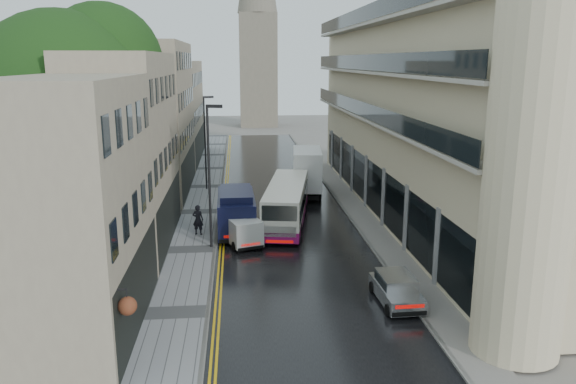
{
  "coord_description": "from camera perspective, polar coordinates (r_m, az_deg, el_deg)",
  "views": [
    {
      "loc": [
        -3.12,
        -11.76,
        10.7
      ],
      "look_at": [
        -0.42,
        18.0,
        3.66
      ],
      "focal_mm": 35.0,
      "sensor_mm": 36.0,
      "label": 1
    }
  ],
  "objects": [
    {
      "name": "left_sidewalk",
      "position": [
        40.77,
        -8.85,
        -2.04
      ],
      "size": [
        2.7,
        85.0,
        0.12
      ],
      "primitive_type": "cube",
      "color": "gray",
      "rests_on": "ground"
    },
    {
      "name": "white_lorry",
      "position": [
        43.76,
        0.67,
        1.67
      ],
      "size": [
        2.9,
        7.42,
        3.8
      ],
      "primitive_type": null,
      "rotation": [
        0.0,
        0.0,
        -0.1
      ],
      "color": "white",
      "rests_on": "road"
    },
    {
      "name": "pedestrian",
      "position": [
        35.21,
        -9.13,
        -2.8
      ],
      "size": [
        0.8,
        0.64,
        1.89
      ],
      "primitive_type": "imported",
      "rotation": [
        0.0,
        0.0,
        2.83
      ],
      "color": "black",
      "rests_on": "left_sidewalk"
    },
    {
      "name": "tree_near",
      "position": [
        33.33,
        -21.62,
        5.86
      ],
      "size": [
        10.56,
        10.56,
        13.89
      ],
      "primitive_type": null,
      "color": "black",
      "rests_on": "ground"
    },
    {
      "name": "lamp_post_near",
      "position": [
        32.05,
        -8.01,
        1.43
      ],
      "size": [
        0.94,
        0.44,
        8.17
      ],
      "primitive_type": null,
      "rotation": [
        0.0,
        0.0,
        -0.27
      ],
      "color": "black",
      "rests_on": "left_sidewalk"
    },
    {
      "name": "cream_bus",
      "position": [
        34.69,
        -2.26,
        -2.32
      ],
      "size": [
        3.98,
        10.33,
        2.75
      ],
      "primitive_type": null,
      "rotation": [
        0.0,
        0.0,
        -0.17
      ],
      "color": "white",
      "rests_on": "road"
    },
    {
      "name": "white_van",
      "position": [
        32.21,
        -5.44,
        -4.55
      ],
      "size": [
        2.77,
        4.17,
        1.74
      ],
      "primitive_type": null,
      "rotation": [
        0.0,
        0.0,
        0.32
      ],
      "color": "silver",
      "rests_on": "road"
    },
    {
      "name": "tree_far",
      "position": [
        45.89,
        -16.71,
        7.11
      ],
      "size": [
        9.24,
        9.24,
        12.46
      ],
      "primitive_type": null,
      "color": "black",
      "rests_on": "ground"
    },
    {
      "name": "old_shop_row",
      "position": [
        42.5,
        -13.81,
        6.52
      ],
      "size": [
        4.5,
        56.0,
        12.0
      ],
      "primitive_type": null,
      "color": "gray",
      "rests_on": "ground"
    },
    {
      "name": "road",
      "position": [
        40.81,
        -0.62,
        -1.94
      ],
      "size": [
        9.0,
        85.0,
        0.02
      ],
      "primitive_type": "cube",
      "color": "black",
      "rests_on": "ground"
    },
    {
      "name": "modern_block",
      "position": [
        40.25,
        14.44,
        7.56
      ],
      "size": [
        8.0,
        40.0,
        14.0
      ],
      "primitive_type": null,
      "color": "beige",
      "rests_on": "ground"
    },
    {
      "name": "silver_hatchback",
      "position": [
        24.71,
        10.24,
        -10.85
      ],
      "size": [
        1.71,
        3.69,
        1.36
      ],
      "primitive_type": null,
      "rotation": [
        0.0,
        0.0,
        0.03
      ],
      "color": "#9B9CA0",
      "rests_on": "road"
    },
    {
      "name": "lamp_post_far",
      "position": [
        47.09,
        -8.41,
        4.89
      ],
      "size": [
        0.88,
        0.44,
        7.7
      ],
      "primitive_type": null,
      "rotation": [
        0.0,
        0.0,
        0.3
      ],
      "color": "black",
      "rests_on": "left_sidewalk"
    },
    {
      "name": "right_sidewalk",
      "position": [
        41.56,
        6.82,
        -1.68
      ],
      "size": [
        1.8,
        85.0,
        0.12
      ],
      "primitive_type": "cube",
      "color": "slate",
      "rests_on": "ground"
    },
    {
      "name": "church_spire",
      "position": [
        94.29,
        -3.14,
        18.89
      ],
      "size": [
        6.4,
        6.4,
        40.0
      ],
      "primitive_type": null,
      "color": "#6E6457",
      "rests_on": "ground"
    },
    {
      "name": "navy_van",
      "position": [
        33.69,
        -7.0,
        -2.75
      ],
      "size": [
        2.38,
        5.74,
        2.91
      ],
      "primitive_type": null,
      "rotation": [
        0.0,
        0.0,
        0.02
      ],
      "color": "black",
      "rests_on": "road"
    }
  ]
}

